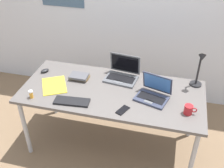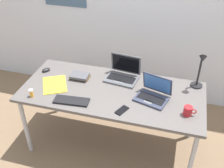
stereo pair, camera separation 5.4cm
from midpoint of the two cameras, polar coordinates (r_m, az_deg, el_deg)
name	(u,v)px [view 2 (the right image)]	position (r m, az deg, el deg)	size (l,w,h in m)	color
ground_plane	(112,143)	(3.18, 0.50, -12.26)	(12.00, 12.00, 0.00)	#7A6047
wall_back	(137,0)	(3.40, 5.70, 17.06)	(6.00, 0.13, 2.60)	silver
desk	(112,95)	(2.72, 0.57, -2.38)	(1.80, 0.80, 0.74)	#595451
desk_lamp	(200,71)	(2.76, 18.46, 2.59)	(0.12, 0.18, 0.40)	black
laptop_front_right	(123,74)	(2.84, 2.81, 2.04)	(0.36, 0.30, 0.24)	#515459
laptop_near_mouse	(153,94)	(2.59, 9.18, -2.17)	(0.35, 0.32, 0.22)	#33384C
external_keyboard	(71,101)	(2.56, -7.91, -3.51)	(0.33, 0.12, 0.02)	black
computer_mouse	(46,70)	(3.06, -13.20, 2.92)	(0.06, 0.10, 0.03)	black
cell_phone	(122,110)	(2.44, 2.73, -5.54)	(0.06, 0.14, 0.01)	black
pill_bottle	(31,93)	(2.69, -16.02, -1.82)	(0.04, 0.04, 0.08)	gold
book_stack	(80,76)	(2.87, -6.24, 1.65)	(0.20, 0.14, 0.05)	brown
paper_folder_center	(55,85)	(2.82, -11.41, -0.13)	(0.23, 0.31, 0.01)	gold
coffee_mug	(188,111)	(2.47, 16.28, -5.45)	(0.11, 0.08, 0.09)	#B21E23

